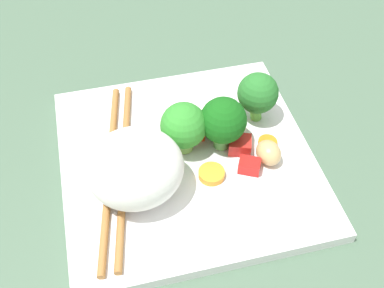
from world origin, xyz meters
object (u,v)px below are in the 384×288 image
(square_plate, at_px, (187,160))
(rice_mound, at_px, (135,168))
(carrot_slice_3, at_px, (212,174))
(chopstick_pair, at_px, (117,167))
(broccoli_floret_0, at_px, (185,126))

(square_plate, relative_size, rice_mound, 2.81)
(square_plate, height_order, carrot_slice_3, carrot_slice_3)
(carrot_slice_3, relative_size, chopstick_pair, 0.11)
(broccoli_floret_0, distance_m, chopstick_pair, 0.09)
(broccoli_floret_0, bearing_deg, square_plate, 80.74)
(rice_mound, relative_size, carrot_slice_3, 3.46)
(rice_mound, height_order, chopstick_pair, rice_mound)
(square_plate, distance_m, broccoli_floret_0, 0.04)
(rice_mound, relative_size, chopstick_pair, 0.39)
(square_plate, relative_size, carrot_slice_3, 9.73)
(rice_mound, height_order, broccoli_floret_0, rice_mound)
(square_plate, distance_m, carrot_slice_3, 0.04)
(square_plate, xyz_separation_m, chopstick_pair, (0.08, -0.00, 0.01))
(square_plate, distance_m, chopstick_pair, 0.08)
(broccoli_floret_0, height_order, chopstick_pair, broccoli_floret_0)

